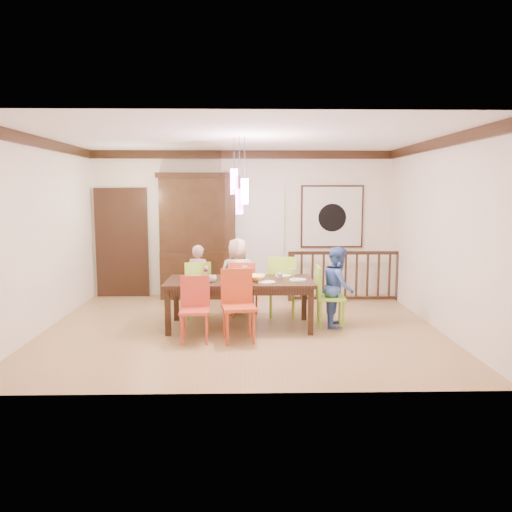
{
  "coord_description": "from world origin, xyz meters",
  "views": [
    {
      "loc": [
        0.05,
        -7.51,
        2.11
      ],
      "look_at": [
        0.23,
        0.29,
        1.09
      ],
      "focal_mm": 35.0,
      "sensor_mm": 36.0,
      "label": 1
    }
  ],
  "objects_px": {
    "dining_table": "(240,285)",
    "chair_far_left": "(197,285)",
    "chair_end_right": "(331,292)",
    "china_hutch": "(198,236)",
    "person_end_right": "(338,287)",
    "balustrade": "(346,275)",
    "person_far_mid": "(238,276)",
    "person_far_left": "(198,279)"
  },
  "relations": [
    {
      "from": "dining_table",
      "to": "china_hutch",
      "type": "height_order",
      "value": "china_hutch"
    },
    {
      "from": "person_far_left",
      "to": "person_end_right",
      "type": "height_order",
      "value": "person_end_right"
    },
    {
      "from": "balustrade",
      "to": "person_end_right",
      "type": "bearing_deg",
      "value": -104.41
    },
    {
      "from": "china_hutch",
      "to": "person_far_mid",
      "type": "distance_m",
      "value": 1.68
    },
    {
      "from": "dining_table",
      "to": "balustrade",
      "type": "distance_m",
      "value": 2.77
    },
    {
      "from": "dining_table",
      "to": "chair_far_left",
      "type": "xyz_separation_m",
      "value": [
        -0.73,
        0.69,
        -0.13
      ]
    },
    {
      "from": "balustrade",
      "to": "person_far_mid",
      "type": "bearing_deg",
      "value": -153.43
    },
    {
      "from": "person_far_left",
      "to": "chair_end_right",
      "type": "bearing_deg",
      "value": 173.36
    },
    {
      "from": "person_far_mid",
      "to": "balustrade",
      "type": "bearing_deg",
      "value": -155.06
    },
    {
      "from": "dining_table",
      "to": "chair_end_right",
      "type": "bearing_deg",
      "value": 1.11
    },
    {
      "from": "dining_table",
      "to": "china_hutch",
      "type": "distance_m",
      "value": 2.45
    },
    {
      "from": "chair_far_left",
      "to": "person_far_left",
      "type": "distance_m",
      "value": 0.23
    },
    {
      "from": "chair_end_right",
      "to": "person_far_left",
      "type": "relative_size",
      "value": 0.79
    },
    {
      "from": "person_far_left",
      "to": "person_far_mid",
      "type": "xyz_separation_m",
      "value": [
        0.68,
        -0.03,
        0.06
      ]
    },
    {
      "from": "chair_end_right",
      "to": "person_far_left",
      "type": "bearing_deg",
      "value": 69.43
    },
    {
      "from": "dining_table",
      "to": "person_end_right",
      "type": "distance_m",
      "value": 1.54
    },
    {
      "from": "dining_table",
      "to": "person_far_left",
      "type": "bearing_deg",
      "value": 129.04
    },
    {
      "from": "person_far_mid",
      "to": "person_end_right",
      "type": "bearing_deg",
      "value": 151.3
    },
    {
      "from": "dining_table",
      "to": "person_end_right",
      "type": "bearing_deg",
      "value": 2.29
    },
    {
      "from": "dining_table",
      "to": "balustrade",
      "type": "xyz_separation_m",
      "value": [
        2.02,
        1.88,
        -0.17
      ]
    },
    {
      "from": "person_far_mid",
      "to": "dining_table",
      "type": "bearing_deg",
      "value": 91.66
    },
    {
      "from": "china_hutch",
      "to": "balustrade",
      "type": "height_order",
      "value": "china_hutch"
    },
    {
      "from": "dining_table",
      "to": "person_end_right",
      "type": "height_order",
      "value": "person_end_right"
    },
    {
      "from": "china_hutch",
      "to": "dining_table",
      "type": "bearing_deg",
      "value": -69.31
    },
    {
      "from": "chair_far_left",
      "to": "china_hutch",
      "type": "bearing_deg",
      "value": -98.65
    },
    {
      "from": "chair_end_right",
      "to": "balustrade",
      "type": "distance_m",
      "value": 1.97
    },
    {
      "from": "person_far_mid",
      "to": "person_end_right",
      "type": "relative_size",
      "value": 1.05
    },
    {
      "from": "chair_far_left",
      "to": "person_end_right",
      "type": "height_order",
      "value": "person_end_right"
    },
    {
      "from": "person_far_left",
      "to": "person_far_mid",
      "type": "bearing_deg",
      "value": -166.51
    },
    {
      "from": "person_end_right",
      "to": "dining_table",
      "type": "bearing_deg",
      "value": 99.85
    },
    {
      "from": "balustrade",
      "to": "person_far_mid",
      "type": "distance_m",
      "value": 2.31
    },
    {
      "from": "chair_far_left",
      "to": "china_hutch",
      "type": "height_order",
      "value": "china_hutch"
    },
    {
      "from": "person_end_right",
      "to": "chair_end_right",
      "type": "bearing_deg",
      "value": 113.23
    },
    {
      "from": "balustrade",
      "to": "person_far_mid",
      "type": "xyz_separation_m",
      "value": [
        -2.07,
        -1.01,
        0.16
      ]
    },
    {
      "from": "chair_end_right",
      "to": "person_end_right",
      "type": "bearing_deg",
      "value": -72.78
    },
    {
      "from": "dining_table",
      "to": "chair_end_right",
      "type": "xyz_separation_m",
      "value": [
        1.41,
        0.02,
        -0.13
      ]
    },
    {
      "from": "china_hutch",
      "to": "chair_end_right",
      "type": "bearing_deg",
      "value": -44.44
    },
    {
      "from": "person_far_mid",
      "to": "chair_far_left",
      "type": "bearing_deg",
      "value": 14.28
    },
    {
      "from": "chair_far_left",
      "to": "china_hutch",
      "type": "xyz_separation_m",
      "value": [
        -0.11,
        1.55,
        0.69
      ]
    },
    {
      "from": "dining_table",
      "to": "chair_far_left",
      "type": "height_order",
      "value": "chair_far_left"
    },
    {
      "from": "dining_table",
      "to": "china_hutch",
      "type": "xyz_separation_m",
      "value": [
        -0.84,
        2.23,
        0.56
      ]
    },
    {
      "from": "china_hutch",
      "to": "person_far_left",
      "type": "distance_m",
      "value": 1.47
    }
  ]
}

